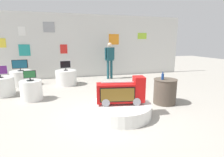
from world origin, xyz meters
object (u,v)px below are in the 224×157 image
at_px(display_pedestal_right_rear, 31,90).
at_px(tv_on_far_right, 65,65).
at_px(main_display_pedestal, 120,109).
at_px(bottle_on_side_table, 163,76).
at_px(novelty_firetruck_tv, 121,93).
at_px(display_pedestal_left_rear, 21,78).
at_px(tv_on_left_rear, 20,65).
at_px(display_pedestal_far_right, 66,78).
at_px(display_pedestal_center_rear, 2,87).
at_px(side_table_round, 165,91).
at_px(tv_on_right_rear, 30,76).
at_px(shopper_browsing_near_truck, 110,58).

distance_m(display_pedestal_right_rear, tv_on_far_right, 2.14).
distance_m(main_display_pedestal, bottle_on_side_table, 1.65).
relative_size(main_display_pedestal, tv_on_far_right, 3.40).
distance_m(novelty_firetruck_tv, display_pedestal_left_rear, 5.08).
bearing_deg(tv_on_left_rear, bottle_on_side_table, -38.73).
bearing_deg(tv_on_left_rear, display_pedestal_far_right, -11.80).
distance_m(tv_on_left_rear, display_pedestal_center_rear, 1.49).
bearing_deg(side_table_round, display_pedestal_center_rear, 155.76).
distance_m(display_pedestal_left_rear, display_pedestal_center_rear, 1.38).
distance_m(display_pedestal_right_rear, display_pedestal_far_right, 2.08).
distance_m(tv_on_left_rear, tv_on_right_rear, 2.25).
bearing_deg(tv_on_right_rear, tv_on_far_right, 57.49).
distance_m(main_display_pedestal, tv_on_far_right, 3.91).
distance_m(display_pedestal_far_right, tv_on_far_right, 0.54).
xyz_separation_m(tv_on_left_rear, bottle_on_side_table, (4.46, -3.58, -0.05)).
height_order(tv_on_right_rear, display_pedestal_far_right, tv_on_right_rear).
bearing_deg(display_pedestal_right_rear, side_table_round, -20.16).
height_order(display_pedestal_right_rear, tv_on_right_rear, tv_on_right_rear).
bearing_deg(display_pedestal_center_rear, main_display_pedestal, -38.62).
bearing_deg(tv_on_left_rear, display_pedestal_left_rear, 84.48).
xyz_separation_m(side_table_round, bottle_on_side_table, (-0.12, -0.02, 0.45)).
bearing_deg(display_pedestal_far_right, bottle_on_side_table, -50.38).
height_order(display_pedestal_center_rear, bottle_on_side_table, bottle_on_side_table).
height_order(display_pedestal_far_right, tv_on_far_right, tv_on_far_right).
xyz_separation_m(tv_on_left_rear, shopper_browsing_near_truck, (3.93, 0.34, 0.16)).
relative_size(tv_on_far_right, side_table_round, 0.61).
xyz_separation_m(display_pedestal_left_rear, shopper_browsing_near_truck, (3.93, 0.34, 0.73)).
xyz_separation_m(novelty_firetruck_tv, tv_on_far_right, (-1.23, 3.66, 0.26)).
relative_size(display_pedestal_right_rear, shopper_browsing_near_truck, 0.37).
height_order(tv_on_left_rear, display_pedestal_center_rear, tv_on_left_rear).
relative_size(display_pedestal_far_right, side_table_round, 1.17).
xyz_separation_m(display_pedestal_center_rear, tv_on_right_rear, (1.05, -0.80, 0.48)).
relative_size(display_pedestal_right_rear, tv_on_right_rear, 1.81).
bearing_deg(shopper_browsing_near_truck, tv_on_right_rear, -142.60).
relative_size(novelty_firetruck_tv, display_pedestal_left_rear, 1.45).
bearing_deg(display_pedestal_left_rear, tv_on_far_right, -12.06).
height_order(side_table_round, bottle_on_side_table, bottle_on_side_table).
bearing_deg(display_pedestal_center_rear, tv_on_far_right, 23.66).
height_order(display_pedestal_center_rear, shopper_browsing_near_truck, shopper_browsing_near_truck).
bearing_deg(side_table_round, main_display_pedestal, -162.96).
xyz_separation_m(display_pedestal_far_right, bottle_on_side_table, (2.65, -3.20, 0.52)).
relative_size(main_display_pedestal, display_pedestal_left_rear, 1.85).
xyz_separation_m(tv_on_left_rear, display_pedestal_right_rear, (0.70, -2.13, -0.57)).
bearing_deg(tv_on_left_rear, novelty_firetruck_tv, -53.02).
relative_size(display_pedestal_left_rear, display_pedestal_far_right, 0.96).
height_order(display_pedestal_center_rear, display_pedestal_right_rear, same).
bearing_deg(display_pedestal_right_rear, shopper_browsing_near_truck, 37.37).
height_order(display_pedestal_left_rear, shopper_browsing_near_truck, shopper_browsing_near_truck).
bearing_deg(display_pedestal_left_rear, display_pedestal_center_rear, -104.95).
relative_size(display_pedestal_left_rear, tv_on_right_rear, 2.30).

